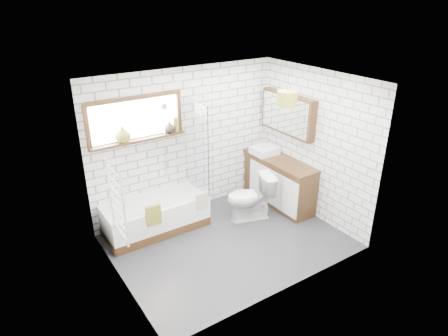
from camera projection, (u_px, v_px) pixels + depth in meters
floor at (229, 242)px, 6.23m from camera, size 3.40×2.60×0.01m
ceiling at (229, 81)px, 5.20m from camera, size 3.40×2.60×0.01m
wall_back at (186, 142)px, 6.71m from camera, size 3.40×0.01×2.50m
wall_front at (291, 206)px, 4.72m from camera, size 3.40×0.01×2.50m
wall_left at (113, 200)px, 4.86m from camera, size 0.01×2.60×2.50m
wall_right at (315, 145)px, 6.57m from camera, size 0.01×2.60×2.50m
window at (136, 120)px, 6.02m from camera, size 1.52×0.16×0.68m
towel_radiator at (117, 203)px, 4.90m from camera, size 0.06×0.52×1.00m
mirror_cabinet at (288, 114)px, 6.82m from camera, size 0.16×1.20×0.70m
shower_riser at (165, 142)px, 6.43m from camera, size 0.02×0.02×1.30m
bathtub at (156, 215)px, 6.44m from camera, size 1.63×0.72×0.53m
shower_screen at (197, 147)px, 6.42m from camera, size 0.02×0.72×1.50m
towel_green at (153, 215)px, 5.97m from camera, size 0.23×0.06×0.32m
towel_beige at (202, 200)px, 6.40m from camera, size 0.20×0.05×0.26m
vanity at (279, 181)px, 7.19m from camera, size 0.49×1.51×0.86m
basin at (265, 150)px, 7.24m from camera, size 0.44×0.38×0.13m
tap at (272, 145)px, 7.29m from camera, size 0.04×0.04×0.17m
toilet at (250, 198)px, 6.71m from camera, size 0.66×0.88×0.80m
vase_olive at (123, 135)px, 5.96m from camera, size 0.28×0.28×0.25m
vase_dark at (170, 128)px, 6.36m from camera, size 0.21×0.21×0.19m
bottle at (176, 126)px, 6.41m from camera, size 0.09×0.09×0.23m
pendant at (287, 98)px, 6.00m from camera, size 0.30×0.30×0.22m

